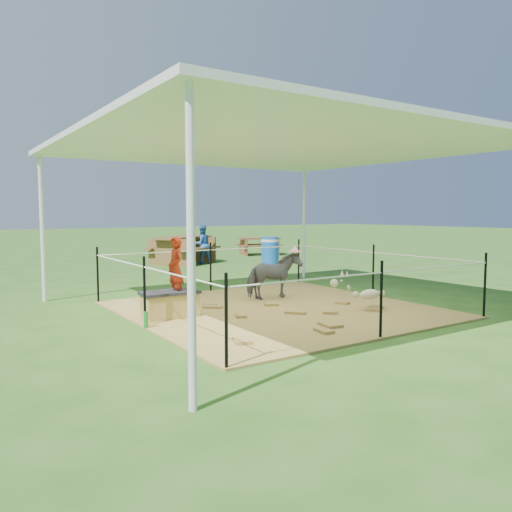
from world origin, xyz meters
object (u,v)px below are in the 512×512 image
straw_bale (170,306)px  distant_person (202,244)px  woman (175,262)px  pony (274,276)px  foal (370,292)px  picnic_table_far (259,246)px  picnic_table_near (183,250)px  trash_barrel (270,250)px  green_bottle (146,320)px

straw_bale → distant_person: (4.17, 7.01, 0.40)m
woman → pony: bearing=103.5°
woman → pony: (2.13, 0.45, -0.41)m
foal → distant_person: size_ratio=0.83×
pony → straw_bale: bearing=104.1°
straw_bale → pony: (2.23, 0.45, 0.25)m
pony → picnic_table_far: 9.82m
picnic_table_far → distant_person: bearing=-134.7°
straw_bale → foal: bearing=-22.3°
straw_bale → woman: (0.10, 0.00, 0.66)m
straw_bale → picnic_table_near: size_ratio=0.39×
pony → distant_person: (1.94, 6.56, 0.16)m
pony → trash_barrel: 6.47m
distant_person → picnic_table_near: bearing=-37.7°
woman → distant_person: 8.11m
picnic_table_near → green_bottle: bearing=-148.9°
pony → foal: 1.82m
picnic_table_near → distant_person: bearing=-70.2°
green_bottle → trash_barrel: trash_barrel is taller
woman → green_bottle: (-0.65, -0.45, -0.72)m
trash_barrel → picnic_table_far: (1.58, 2.97, -0.09)m
picnic_table_near → trash_barrel: bearing=-66.7°
foal → green_bottle: bearing=164.6°
straw_bale → woman: 0.66m
pony → picnic_table_far: bearing=-29.7°
foal → picnic_table_far: 10.94m
trash_barrel → pony: bearing=-124.6°
pony → distant_person: distant_person is taller
picnic_table_near → picnic_table_far: size_ratio=1.31×
picnic_table_far → woman: bearing=-112.5°
woman → green_bottle: 1.07m
straw_bale → picnic_table_near: 8.27m
green_bottle → pony: size_ratio=0.22×
green_bottle → picnic_table_near: (4.26, 7.84, 0.28)m
trash_barrel → picnic_table_near: (-2.20, 1.62, 0.01)m
pony → trash_barrel: bearing=-31.9°
straw_bale → trash_barrel: 8.27m
foal → trash_barrel: 7.59m
picnic_table_near → distant_person: distant_person is taller
pony → trash_barrel: (3.68, 5.33, -0.03)m
picnic_table_near → distant_person: (0.47, -0.39, 0.18)m
trash_barrel → picnic_table_near: 2.73m
foal → woman: bearing=153.9°
green_bottle → straw_bale: bearing=39.3°
picnic_table_far → straw_bale: bearing=-112.9°
green_bottle → trash_barrel: size_ratio=0.26×
woman → pony: 2.22m
woman → picnic_table_near: woman is taller
woman → straw_bale: bearing=-88.4°
woman → foal: woman is taller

